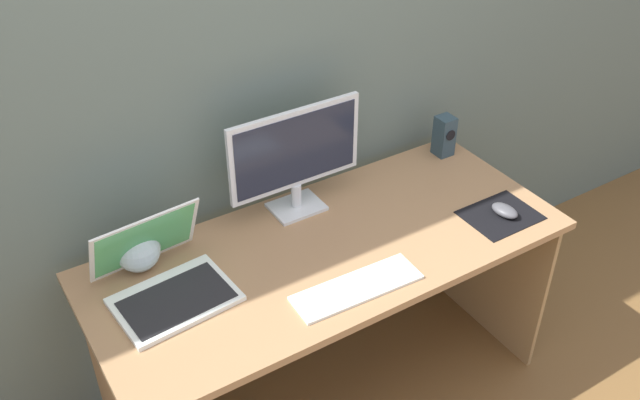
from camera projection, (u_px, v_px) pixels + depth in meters
The scene contains 10 objects.
ground_plane at pixel (327, 391), 2.72m from camera, with size 8.00×8.00×0.00m, color brown.
wall_back at pixel (262, 50), 2.27m from camera, with size 6.00×0.04×2.50m, color #586961.
desk at pixel (328, 278), 2.38m from camera, with size 1.58×0.68×0.71m.
monitor at pixel (296, 156), 2.35m from camera, with size 0.49×0.14×0.39m.
speaker_right at pixel (444, 136), 2.73m from camera, with size 0.07×0.07×0.16m.
laptop at pixel (165, 279), 2.10m from camera, with size 0.37×0.37×0.23m.
fishbowl at pixel (138, 250), 2.19m from camera, with size 0.14×0.14×0.14m, color silver.
keyboard_external at pixel (357, 287), 2.14m from camera, with size 0.41×0.13×0.01m, color white.
mousepad at pixel (500, 215), 2.44m from camera, with size 0.25×0.20×0.00m, color black.
mouse at pixel (505, 211), 2.43m from camera, with size 0.06×0.10×0.04m, color #4B4B51.
Camera 1 is at (-0.97, -1.50, 2.18)m, focal length 39.76 mm.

